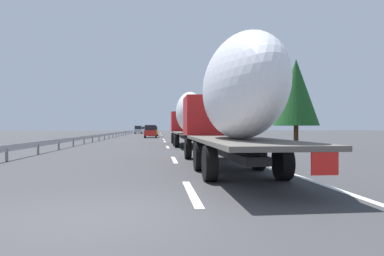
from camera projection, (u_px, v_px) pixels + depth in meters
The scene contains 25 objects.
ground_plane at pixel (150, 139), 45.54m from camera, with size 260.00×260.00×0.00m, color #38383A.
lane_stripe_0 at pixel (191, 192), 7.94m from camera, with size 3.20×0.20×0.01m, color white.
lane_stripe_1 at pixel (174, 160), 15.98m from camera, with size 3.20×0.20×0.01m, color white.
lane_stripe_2 at pixel (168, 147), 26.34m from camera, with size 3.20×0.20×0.01m, color white.
lane_stripe_3 at pixel (165, 141), 36.92m from camera, with size 3.20×0.20×0.01m, color white.
lane_stripe_4 at pixel (164, 139), 43.61m from camera, with size 3.20×0.20×0.01m, color white.
lane_stripe_5 at pixel (162, 136), 57.77m from camera, with size 3.20×0.20×0.01m, color white.
lane_stripe_6 at pixel (162, 136), 57.66m from camera, with size 3.20×0.20×0.01m, color white.
lane_stripe_7 at pixel (161, 135), 66.62m from camera, with size 3.20×0.20×0.01m, color white.
lane_stripe_8 at pixel (160, 133), 92.08m from camera, with size 3.20×0.20×0.01m, color white.
lane_stripe_9 at pixel (160, 133), 88.44m from camera, with size 3.20×0.20×0.01m, color white.
edge_line_right at pixel (187, 138), 51.09m from camera, with size 110.00×0.20×0.01m, color white.
truck_lead at pixel (188, 117), 28.21m from camera, with size 12.11×2.55×4.44m.
truck_trailing at pixel (231, 101), 11.81m from camera, with size 12.56×2.55×4.44m.
car_red_compact at pixel (151, 131), 50.99m from camera, with size 4.26×1.90×1.94m.
car_silver_hatch at pixel (138, 130), 84.08m from camera, with size 4.52×1.91×2.00m.
car_white_van at pixel (142, 130), 98.86m from camera, with size 4.60×1.79×1.83m.
car_yellow_coupe at pixel (153, 131), 61.66m from camera, with size 4.45×1.83×1.81m.
road_sign at pixel (194, 124), 52.39m from camera, with size 0.10×0.90×3.03m.
tree_0 at pixel (213, 111), 60.92m from camera, with size 3.00×3.00×7.61m.
tree_1 at pixel (228, 112), 55.31m from camera, with size 3.26×3.26×6.55m.
tree_2 at pixel (296, 92), 25.83m from camera, with size 3.52×3.52×6.93m.
tree_3 at pixel (210, 115), 78.88m from camera, with size 2.49×2.49×7.40m.
tree_4 at pixel (198, 119), 75.84m from camera, with size 3.18×3.18×5.65m.
guardrail_median at pixel (109, 134), 47.90m from camera, with size 94.00×0.10×0.76m.
Camera 1 is at (-5.89, -0.99, 1.57)m, focal length 30.95 mm.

